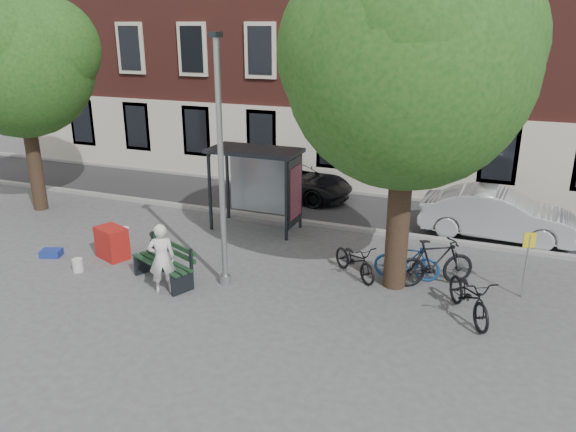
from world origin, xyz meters
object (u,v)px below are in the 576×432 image
(lamppost, at_px, (221,178))
(car_dark, at_px, (294,181))
(notice_sign, at_px, (528,253))
(bike_b, at_px, (407,261))
(bench, at_px, (165,264))
(bike_a, at_px, (355,260))
(bike_c, at_px, (469,295))
(bike_d, at_px, (435,262))
(painter, at_px, (162,259))
(car_silver, at_px, (497,215))
(red_stand, at_px, (112,243))
(bus_shelter, at_px, (268,171))

(lamppost, bearing_deg, car_dark, 98.28)
(notice_sign, bearing_deg, bike_b, 159.13)
(bench, distance_m, bike_a, 4.89)
(bike_c, relative_size, bike_d, 0.98)
(painter, height_order, car_silver, painter)
(painter, xyz_separation_m, red_stand, (-2.54, 1.29, -0.44))
(lamppost, height_order, painter, lamppost)
(notice_sign, bearing_deg, bike_c, -148.74)
(bike_b, height_order, red_stand, bike_b)
(painter, distance_m, bike_d, 6.75)
(red_stand, bearing_deg, bike_d, 10.21)
(bike_a, bearing_deg, bike_b, -35.40)
(bike_b, bearing_deg, painter, 113.78)
(lamppost, distance_m, bike_d, 5.69)
(bench, xyz_separation_m, bike_c, (7.37, 0.95, 0.06))
(lamppost, height_order, car_silver, lamppost)
(lamppost, height_order, red_stand, lamppost)
(car_silver, bearing_deg, painter, 134.47)
(bike_b, height_order, bike_c, bike_c)
(bike_b, xyz_separation_m, red_stand, (-7.95, -1.65, -0.06))
(bike_a, height_order, notice_sign, notice_sign)
(red_stand, bearing_deg, car_silver, 29.69)
(bike_a, relative_size, bike_c, 0.87)
(lamppost, relative_size, bike_a, 3.48)
(painter, bearing_deg, bike_a, 178.98)
(bike_c, bearing_deg, bike_a, 130.42)
(bench, distance_m, bike_c, 7.43)
(lamppost, relative_size, bench, 2.96)
(bike_d, bearing_deg, bike_b, 50.86)
(bus_shelter, relative_size, bike_b, 1.69)
(bike_a, height_order, car_dark, car_dark)
(bike_d, bearing_deg, bike_c, -176.86)
(bench, height_order, bike_a, bench)
(bike_b, bearing_deg, bike_d, -102.16)
(car_dark, bearing_deg, painter, -174.18)
(bike_c, bearing_deg, bike_d, 96.44)
(notice_sign, bearing_deg, bike_d, 161.90)
(bench, distance_m, bike_b, 6.20)
(bike_b, relative_size, red_stand, 1.87)
(bike_d, distance_m, car_silver, 4.32)
(bench, xyz_separation_m, bike_a, (4.43, 2.09, -0.01))
(bench, bearing_deg, bike_d, 42.80)
(bench, height_order, car_dark, car_dark)
(bike_b, bearing_deg, bike_c, -136.15)
(painter, distance_m, car_silver, 10.17)
(red_stand, relative_size, notice_sign, 0.54)
(red_stand, bearing_deg, bench, -18.74)
(bike_c, height_order, bike_d, bike_d)
(red_stand, height_order, notice_sign, notice_sign)
(lamppost, relative_size, bus_shelter, 2.14)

